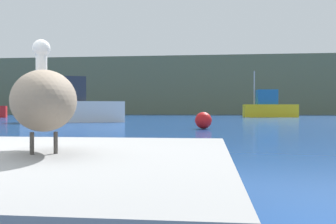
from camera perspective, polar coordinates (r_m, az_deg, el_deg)
hillside_backdrop at (r=65.86m, az=4.59°, el=3.79°), size 140.00×12.60×9.44m
pier_dock at (r=2.92m, az=-18.37°, el=-11.79°), size 2.67×3.04×0.59m
pelican at (r=2.87m, az=-18.42°, el=1.82°), size 0.87×1.26×0.88m
fishing_boat_white at (r=26.49m, az=-14.35°, el=0.89°), size 7.02×4.25×4.67m
fishing_boat_yellow at (r=42.89m, az=15.12°, el=0.73°), size 5.84×2.21×5.10m
mooring_buoy at (r=17.25m, az=5.40°, el=-1.29°), size 0.77×0.77×0.77m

